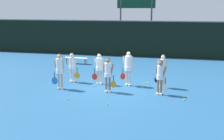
% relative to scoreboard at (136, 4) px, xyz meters
% --- Properties ---
extents(ground_plane, '(140.00, 140.00, 0.00)m').
position_rel_scoreboard_xyz_m(ground_plane, '(0.12, -10.26, -4.30)').
color(ground_plane, '#235684').
extents(fence_windscreen, '(60.00, 0.08, 2.96)m').
position_rel_scoreboard_xyz_m(fence_windscreen, '(0.12, -1.35, -2.81)').
color(fence_windscreen, black).
rests_on(fence_windscreen, ground_plane).
extents(scoreboard, '(3.23, 0.15, 5.61)m').
position_rel_scoreboard_xyz_m(scoreboard, '(0.00, 0.00, 0.00)').
color(scoreboard, '#515156').
rests_on(scoreboard, ground_plane).
extents(bench_courtside, '(1.77, 0.51, 0.45)m').
position_rel_scoreboard_xyz_m(bench_courtside, '(-3.66, -5.04, -3.92)').
color(bench_courtside, silver).
rests_on(bench_courtside, ground_plane).
extents(player_0, '(0.66, 0.37, 1.78)m').
position_rel_scoreboard_xyz_m(player_0, '(-2.39, -10.93, -3.25)').
color(player_0, tan).
rests_on(player_0, ground_plane).
extents(player_1, '(0.63, 0.35, 1.68)m').
position_rel_scoreboard_xyz_m(player_1, '(0.06, -10.91, -3.30)').
color(player_1, '#8C664C').
rests_on(player_1, ground_plane).
extents(player_2, '(0.60, 0.33, 1.64)m').
position_rel_scoreboard_xyz_m(player_2, '(2.51, -10.78, -3.33)').
color(player_2, '#8C664C').
rests_on(player_2, ground_plane).
extents(player_3, '(0.63, 0.34, 1.62)m').
position_rel_scoreboard_xyz_m(player_3, '(-2.22, -9.61, -3.35)').
color(player_3, beige).
rests_on(player_3, ground_plane).
extents(player_4, '(0.64, 0.35, 1.65)m').
position_rel_scoreboard_xyz_m(player_4, '(-0.69, -9.69, -3.33)').
color(player_4, beige).
rests_on(player_4, ground_plane).
extents(player_5, '(0.66, 0.39, 1.79)m').
position_rel_scoreboard_xyz_m(player_5, '(0.84, -9.64, -3.24)').
color(player_5, beige).
rests_on(player_5, ground_plane).
extents(player_6, '(0.60, 0.32, 1.70)m').
position_rel_scoreboard_xyz_m(player_6, '(2.59, -9.64, -3.31)').
color(player_6, beige).
rests_on(player_6, ground_plane).
extents(tennis_ball_0, '(0.06, 0.06, 0.06)m').
position_rel_scoreboard_xyz_m(tennis_ball_0, '(0.44, -12.62, -4.27)').
color(tennis_ball_0, '#CCE033').
rests_on(tennis_ball_0, ground_plane).
extents(tennis_ball_1, '(0.07, 0.07, 0.07)m').
position_rel_scoreboard_xyz_m(tennis_ball_1, '(1.64, -9.91, -4.27)').
color(tennis_ball_1, '#CCE033').
rests_on(tennis_ball_1, ground_plane).
extents(tennis_ball_2, '(0.07, 0.07, 0.07)m').
position_rel_scoreboard_xyz_m(tennis_ball_2, '(2.66, -8.54, -4.27)').
color(tennis_ball_2, '#CCE033').
rests_on(tennis_ball_2, ground_plane).
extents(tennis_ball_3, '(0.07, 0.07, 0.07)m').
position_rel_scoreboard_xyz_m(tennis_ball_3, '(-0.87, -10.12, -4.27)').
color(tennis_ball_3, '#CCE033').
rests_on(tennis_ball_3, ground_plane).
extents(tennis_ball_4, '(0.07, 0.07, 0.07)m').
position_rel_scoreboard_xyz_m(tennis_ball_4, '(1.82, -9.01, -4.27)').
color(tennis_ball_4, '#CCE033').
rests_on(tennis_ball_4, ground_plane).
extents(tennis_ball_5, '(0.07, 0.07, 0.07)m').
position_rel_scoreboard_xyz_m(tennis_ball_5, '(3.56, -11.01, -4.27)').
color(tennis_ball_5, '#CCE033').
rests_on(tennis_ball_5, ground_plane).
extents(tennis_ball_6, '(0.07, 0.07, 0.07)m').
position_rel_scoreboard_xyz_m(tennis_ball_6, '(3.62, -11.34, -4.27)').
color(tennis_ball_6, '#CCE033').
rests_on(tennis_ball_6, ground_plane).
extents(tennis_ball_7, '(0.07, 0.07, 0.07)m').
position_rel_scoreboard_xyz_m(tennis_ball_7, '(-1.42, -12.35, -4.27)').
color(tennis_ball_7, '#CCE033').
rests_on(tennis_ball_7, ground_plane).
extents(tennis_ball_8, '(0.07, 0.07, 0.07)m').
position_rel_scoreboard_xyz_m(tennis_ball_8, '(1.66, -9.12, -4.27)').
color(tennis_ball_8, '#CCE033').
rests_on(tennis_ball_8, ground_plane).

